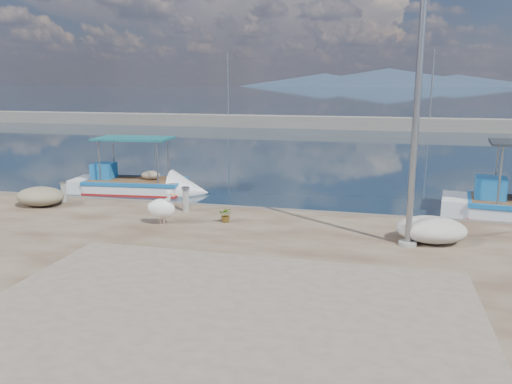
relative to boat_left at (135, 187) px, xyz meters
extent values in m
plane|color=#162635|center=(6.37, -8.32, -0.21)|extent=(1400.00, 1400.00, 0.00)
cube|color=gray|center=(7.37, -11.32, 0.29)|extent=(9.00, 7.00, 0.01)
cube|color=gray|center=(6.37, 31.68, 0.39)|extent=(120.00, 2.20, 1.20)
cylinder|color=gray|center=(-5.63, 31.68, 3.79)|extent=(0.16, 0.16, 7.00)
cylinder|color=gray|center=(14.37, 31.68, 3.79)|extent=(0.16, 0.16, 7.00)
cone|color=#28384C|center=(-63.63, 641.68, 7.79)|extent=(220.00, 220.00, 16.00)
cone|color=#28384C|center=(16.37, 641.68, 10.79)|extent=(280.00, 280.00, 22.00)
cone|color=#28384C|center=(96.37, 641.68, 6.79)|extent=(200.00, 200.00, 14.00)
cube|color=white|center=(0.06, 0.01, -0.14)|extent=(5.71, 2.35, 0.91)
cube|color=#1965A7|center=(0.06, 0.01, 0.27)|extent=(4.17, 2.26, 0.13)
cube|color=maroon|center=(0.06, 0.01, -0.19)|extent=(4.17, 2.24, 0.12)
cube|color=#1965A7|center=(-1.33, -0.13, 0.65)|extent=(0.94, 0.94, 0.67)
cube|color=#17565C|center=(0.06, 0.01, 2.04)|extent=(3.21, 2.02, 0.08)
cube|color=#1965A7|center=(13.64, -0.56, 0.77)|extent=(1.10, 1.10, 0.76)
cylinder|color=tan|center=(3.85, -5.84, 0.42)|extent=(0.03, 0.03, 0.26)
cylinder|color=tan|center=(3.98, -5.87, 0.42)|extent=(0.03, 0.03, 0.26)
ellipsoid|color=white|center=(3.92, -5.86, 0.76)|extent=(0.88, 0.66, 0.56)
cylinder|color=white|center=(4.15, -5.91, 1.04)|extent=(0.20, 0.14, 0.48)
sphere|color=white|center=(4.19, -5.92, 1.25)|extent=(0.16, 0.16, 0.16)
cone|color=#E99C5A|center=(4.37, -5.97, 1.21)|extent=(0.39, 0.17, 0.12)
cylinder|color=gray|center=(10.70, -6.13, 3.79)|extent=(0.16, 0.16, 7.00)
cylinder|color=gray|center=(10.70, -6.13, 0.34)|extent=(0.44, 0.44, 0.10)
cylinder|color=gray|center=(4.02, -4.28, 0.67)|extent=(0.19, 0.19, 0.75)
cylinder|color=gray|center=(4.02, -4.28, 1.04)|extent=(0.26, 0.26, 0.06)
cylinder|color=gray|center=(-0.54, -4.06, 0.63)|extent=(0.17, 0.17, 0.68)
cylinder|color=gray|center=(-0.54, -4.06, 0.97)|extent=(0.23, 0.23, 0.06)
imported|color=#33722D|center=(5.64, -5.19, 0.52)|extent=(0.46, 0.41, 0.45)
ellipsoid|color=silver|center=(11.28, -5.69, 0.62)|extent=(1.75, 1.31, 0.66)
ellipsoid|color=tan|center=(-0.95, -4.73, 0.60)|extent=(1.60, 1.24, 0.62)
camera|label=1|loc=(9.89, -18.65, 4.29)|focal=35.00mm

